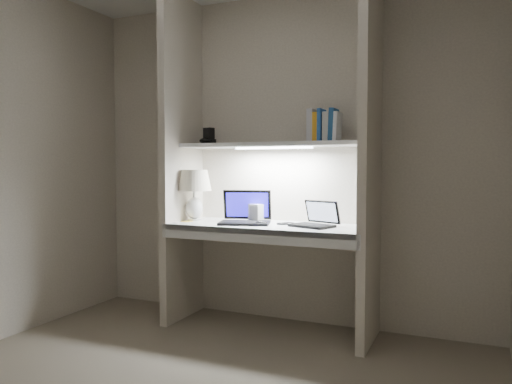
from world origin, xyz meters
The scene contains 17 objects.
back_wall centered at (0.00, 1.50, 1.25)m, with size 3.20×0.01×2.50m, color beige.
alcove_panel_left centered at (-0.73, 1.23, 1.25)m, with size 0.06×0.55×2.50m, color beige.
alcove_panel_right centered at (0.73, 1.23, 1.25)m, with size 0.06×0.55×2.50m, color beige.
desk centered at (0.00, 1.23, 0.75)m, with size 1.40×0.55×0.04m, color white.
desk_apron centered at (0.00, 0.96, 0.72)m, with size 1.46×0.03×0.10m, color silver.
shelf centered at (0.00, 1.32, 1.35)m, with size 1.40×0.36×0.03m, color silver.
strip_light centered at (0.00, 1.32, 1.33)m, with size 0.60×0.04×0.01m, color white.
table_lamp centered at (-0.62, 1.23, 1.04)m, with size 0.27×0.27×0.39m.
laptop_main centered at (-0.18, 1.23, 0.82)m, with size 0.44×0.40×0.24m.
laptop_netbook centered at (0.35, 1.24, 0.81)m, with size 0.35×0.33×0.18m.
speaker centered at (-0.14, 1.31, 0.84)m, with size 0.10×0.07×0.14m, color silver.
mouse centered at (-0.03, 1.16, 0.79)m, with size 0.09×0.06×0.03m, color black.
cable_coil centered at (0.13, 1.28, 0.78)m, with size 0.11×0.11×0.01m, color black.
sticky_note centered at (-0.64, 1.14, 0.77)m, with size 0.07×0.07×0.00m, color yellow.
book_row centered at (0.38, 1.34, 1.47)m, with size 0.22×0.15×0.23m.
shelf_box centered at (-0.56, 1.35, 1.43)m, with size 0.08×0.05×0.13m, color black.
shelf_gadget centered at (-0.57, 1.34, 1.39)m, with size 0.12×0.09×0.05m, color black.
Camera 1 is at (1.36, -2.11, 1.19)m, focal length 35.00 mm.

